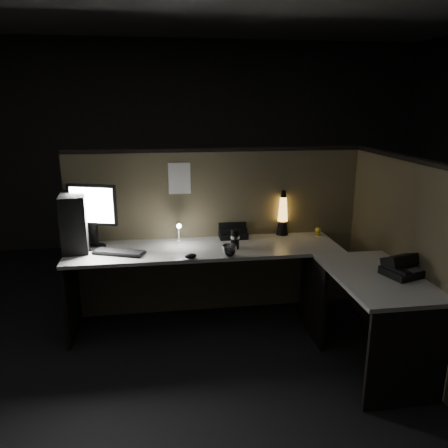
{
  "coord_description": "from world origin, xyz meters",
  "views": [
    {
      "loc": [
        -0.5,
        -2.91,
        1.92
      ],
      "look_at": [
        -0.02,
        0.35,
        1.0
      ],
      "focal_mm": 35.0,
      "sensor_mm": 36.0,
      "label": 1
    }
  ],
  "objects": [
    {
      "name": "mouse",
      "position": [
        -0.29,
        0.34,
        0.75
      ],
      "size": [
        0.11,
        0.09,
        0.04
      ],
      "primitive_type": "ellipsoid",
      "rotation": [
        0.0,
        0.0,
        0.3
      ],
      "color": "black",
      "rests_on": "desk"
    },
    {
      "name": "keyboard",
      "position": [
        -0.86,
        0.53,
        0.74
      ],
      "size": [
        0.44,
        0.28,
        0.02
      ],
      "primitive_type": "cube",
      "rotation": [
        0.0,
        0.0,
        -0.38
      ],
      "color": "black",
      "rests_on": "desk"
    },
    {
      "name": "room_shell",
      "position": [
        0.0,
        0.0,
        1.62
      ],
      "size": [
        6.0,
        6.0,
        6.0
      ],
      "color": "silver",
      "rests_on": "ground"
    },
    {
      "name": "floor",
      "position": [
        0.0,
        0.0,
        0.0
      ],
      "size": [
        6.0,
        6.0,
        0.0
      ],
      "primitive_type": "plane",
      "color": "black",
      "rests_on": "ground"
    },
    {
      "name": "pinned_paper",
      "position": [
        -0.34,
        0.9,
        1.28
      ],
      "size": [
        0.19,
        0.0,
        0.28
      ],
      "primitive_type": "cube",
      "color": "white",
      "rests_on": "partition_back"
    },
    {
      "name": "monitor",
      "position": [
        -1.07,
        0.73,
        1.06
      ],
      "size": [
        0.41,
        0.19,
        0.54
      ],
      "rotation": [
        0.0,
        0.0,
        -0.32
      ],
      "color": "black",
      "rests_on": "desk"
    },
    {
      "name": "figurine",
      "position": [
        0.92,
        0.79,
        0.78
      ],
      "size": [
        0.06,
        0.06,
        0.06
      ],
      "primitive_type": "sphere",
      "color": "yellow",
      "rests_on": "desk"
    },
    {
      "name": "organizer",
      "position": [
        0.13,
        0.86,
        0.77
      ],
      "size": [
        0.25,
        0.22,
        0.19
      ],
      "rotation": [
        0.0,
        0.0,
        -0.0
      ],
      "color": "black",
      "rests_on": "desk"
    },
    {
      "name": "travel_mug",
      "position": [
        0.1,
        0.52,
        0.81
      ],
      "size": [
        0.07,
        0.07,
        0.17
      ],
      "primitive_type": "cylinder",
      "color": "black",
      "rests_on": "desk"
    },
    {
      "name": "desk",
      "position": [
        0.18,
        0.25,
        0.58
      ],
      "size": [
        2.6,
        1.6,
        0.73
      ],
      "color": "#BBB9B0",
      "rests_on": "ground"
    },
    {
      "name": "partition_right",
      "position": [
        1.33,
        0.1,
        0.75
      ],
      "size": [
        0.06,
        1.66,
        1.5
      ],
      "primitive_type": "cube",
      "color": "brown",
      "rests_on": "ground"
    },
    {
      "name": "clip_lamp",
      "position": [
        -0.36,
        0.7,
        0.85
      ],
      "size": [
        0.04,
        0.16,
        0.2
      ],
      "color": "silver",
      "rests_on": "desk"
    },
    {
      "name": "desk_phone",
      "position": [
        1.17,
        -0.22,
        0.79
      ],
      "size": [
        0.31,
        0.31,
        0.15
      ],
      "rotation": [
        0.0,
        0.0,
        0.29
      ],
      "color": "black",
      "rests_on": "desk"
    },
    {
      "name": "lava_lamp",
      "position": [
        0.6,
        0.86,
        0.9
      ],
      "size": [
        0.11,
        0.11,
        0.42
      ],
      "color": "black",
      "rests_on": "desk"
    },
    {
      "name": "pc_tower",
      "position": [
        -1.22,
        0.74,
        0.97
      ],
      "size": [
        0.24,
        0.46,
        0.47
      ],
      "primitive_type": "cube",
      "rotation": [
        0.0,
        0.0,
        0.08
      ],
      "color": "black",
      "rests_on": "desk"
    },
    {
      "name": "steel_mug",
      "position": [
        0.02,
        0.34,
        0.78
      ],
      "size": [
        0.14,
        0.14,
        0.09
      ],
      "primitive_type": "imported",
      "rotation": [
        0.0,
        0.0,
        -0.21
      ],
      "color": "silver",
      "rests_on": "desk"
    },
    {
      "name": "partition_back",
      "position": [
        0.0,
        0.93,
        0.75
      ],
      "size": [
        2.66,
        0.06,
        1.5
      ],
      "primitive_type": "cube",
      "color": "brown",
      "rests_on": "ground"
    }
  ]
}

